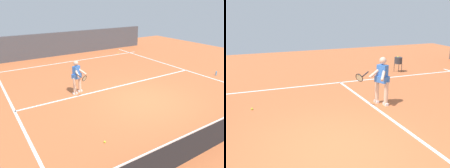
{
  "view_description": "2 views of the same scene",
  "coord_description": "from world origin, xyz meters",
  "views": [
    {
      "loc": [
        5.92,
        6.52,
        4.08
      ],
      "look_at": [
        1.42,
        -0.47,
        0.9
      ],
      "focal_mm": 35.66,
      "sensor_mm": 36.0,
      "label": 1
    },
    {
      "loc": [
        -5.34,
        1.94,
        3.15
      ],
      "look_at": [
        1.36,
        -0.55,
        1.07
      ],
      "focal_mm": 44.51,
      "sensor_mm": 36.0,
      "label": 2
    }
  ],
  "objects": [
    {
      "name": "tennis_player",
      "position": [
        2.12,
        -2.3,
        0.85
      ],
      "size": [
        0.68,
        1.12,
        1.55
      ],
      "color": "beige",
      "rests_on": "ground"
    },
    {
      "name": "tennis_ball_mid",
      "position": [
        3.04,
        1.64,
        0.03
      ],
      "size": [
        0.07,
        0.07,
        0.07
      ],
      "primitive_type": "sphere",
      "color": "#D1E533",
      "rests_on": "ground"
    },
    {
      "name": "ball_hopper",
      "position": [
        5.75,
        -5.23,
        0.55
      ],
      "size": [
        0.36,
        0.36,
        0.74
      ],
      "color": "#333338",
      "rests_on": "ground"
    },
    {
      "name": "ground_plane",
      "position": [
        0.0,
        0.0,
        0.0
      ],
      "size": [
        26.54,
        26.54,
        0.0
      ],
      "primitive_type": "plane",
      "color": "#C66638"
    },
    {
      "name": "sideline_right_marking",
      "position": [
        4.95,
        0.0,
        0.0
      ],
      "size": [
        0.1,
        18.42,
        0.01
      ],
      "primitive_type": "cube",
      "color": "white",
      "rests_on": "ground"
    },
    {
      "name": "service_line_marking",
      "position": [
        0.0,
        -1.99,
        0.0
      ],
      "size": [
        9.9,
        0.1,
        0.01
      ],
      "primitive_type": "cube",
      "color": "white",
      "rests_on": "ground"
    }
  ]
}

